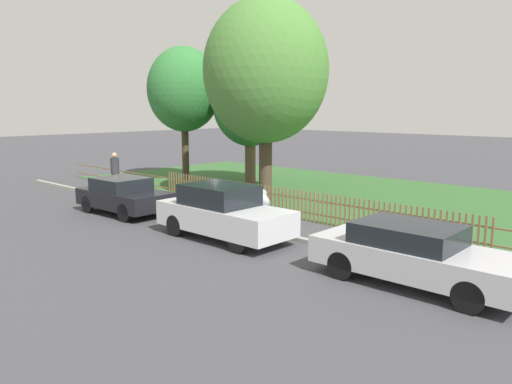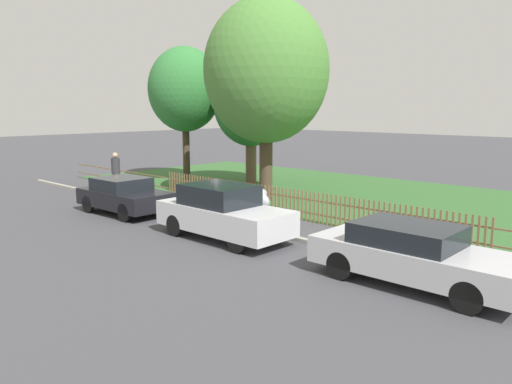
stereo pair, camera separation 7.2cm
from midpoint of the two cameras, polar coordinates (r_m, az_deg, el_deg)
ground_plane at (r=16.03m, az=-1.71°, el=-4.30°), size 120.00×120.00×0.00m
kerb_stone at (r=16.09m, az=-1.47°, el=-4.03°), size 30.38×0.20×0.12m
grass_strip at (r=22.42m, az=12.96°, el=-0.53°), size 30.38×11.52×0.01m
park_fence at (r=17.64m, az=3.65°, el=-1.29°), size 30.38×0.05×1.05m
parked_car_silver_hatchback at (r=18.94m, az=-14.97°, el=-0.35°), size 3.79×1.92×1.32m
parked_car_black_saloon at (r=14.80m, az=-3.91°, el=-2.32°), size 4.31×1.76×1.60m
parked_car_navy_estate at (r=11.51m, az=17.50°, el=-6.75°), size 4.57×1.79×1.35m
covered_motorcycle at (r=17.54m, az=-0.88°, el=-0.85°), size 2.08×0.82×1.10m
tree_nearest_kerb at (r=26.67m, az=-8.31°, el=11.49°), size 3.80×3.80×6.98m
tree_behind_motorcycle at (r=25.35m, az=-0.75°, el=10.09°), size 3.79×3.79×6.28m
tree_mid_park at (r=20.84m, az=1.02°, el=13.64°), size 5.11×5.11×8.29m
pedestrian_near_fence at (r=23.33m, az=-15.89°, el=2.36°), size 0.43×0.42×1.88m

